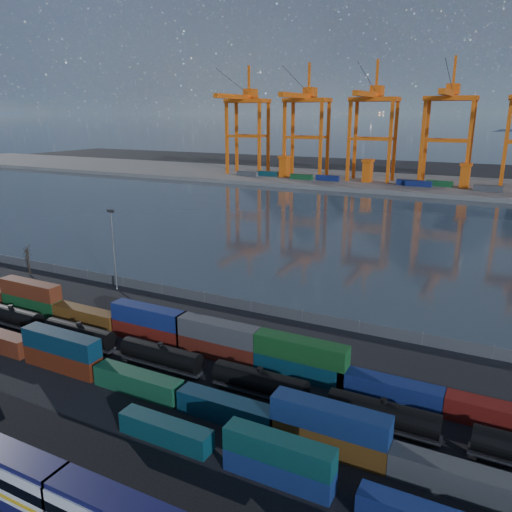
% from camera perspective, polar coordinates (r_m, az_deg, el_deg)
% --- Properties ---
extents(ground, '(700.00, 700.00, 0.00)m').
position_cam_1_polar(ground, '(70.12, -11.60, -13.99)').
color(ground, black).
rests_on(ground, ground).
extents(harbor_water, '(700.00, 700.00, 0.00)m').
position_cam_1_polar(harbor_water, '(160.42, 12.33, 3.12)').
color(harbor_water, '#2D3841').
rests_on(harbor_water, ground).
extents(far_quay, '(700.00, 70.00, 2.00)m').
position_cam_1_polar(far_quay, '(261.80, 18.45, 7.76)').
color(far_quay, '#514F4C').
rests_on(far_quay, ground).
extents(container_row_south, '(139.29, 2.29, 4.87)m').
position_cam_1_polar(container_row_south, '(65.68, -19.54, -14.75)').
color(container_row_south, '#45474A').
rests_on(container_row_south, ground).
extents(container_row_mid, '(142.99, 2.58, 5.50)m').
position_cam_1_polar(container_row_mid, '(61.59, -4.85, -16.31)').
color(container_row_mid, '#393C3E').
rests_on(container_row_mid, ground).
extents(container_row_north, '(141.54, 2.64, 5.63)m').
position_cam_1_polar(container_row_north, '(83.47, -14.18, -7.35)').
color(container_row_north, '#111459').
rests_on(container_row_north, ground).
extents(tanker_string, '(121.45, 2.78, 3.98)m').
position_cam_1_polar(tanker_string, '(68.29, -5.51, -12.66)').
color(tanker_string, black).
rests_on(tanker_string, ground).
extents(waterfront_fence, '(160.12, 0.12, 2.20)m').
position_cam_1_polar(waterfront_fence, '(90.80, -0.58, -5.78)').
color(waterfront_fence, '#595B5E').
rests_on(waterfront_fence, ground).
extents(bare_tree, '(1.71, 1.76, 7.00)m').
position_cam_1_polar(bare_tree, '(121.40, -24.60, -0.43)').
color(bare_tree, black).
rests_on(bare_tree, ground).
extents(yard_light_mast, '(1.60, 0.40, 16.60)m').
position_cam_1_polar(yard_light_mast, '(103.53, -15.99, 1.17)').
color(yard_light_mast, slate).
rests_on(yard_light_mast, ground).
extents(gantry_cranes, '(197.99, 44.14, 59.77)m').
position_cam_1_polar(gantry_cranes, '(254.40, 17.21, 15.72)').
color(gantry_cranes, orange).
rests_on(gantry_cranes, ground).
extents(quay_containers, '(172.58, 10.99, 2.60)m').
position_cam_1_polar(quay_containers, '(249.24, 15.44, 8.16)').
color(quay_containers, navy).
rests_on(quay_containers, far_quay).
extents(straddle_carriers, '(140.00, 7.00, 11.10)m').
position_cam_1_polar(straddle_carriers, '(251.59, 17.65, 9.10)').
color(straddle_carriers, orange).
rests_on(straddle_carriers, far_quay).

